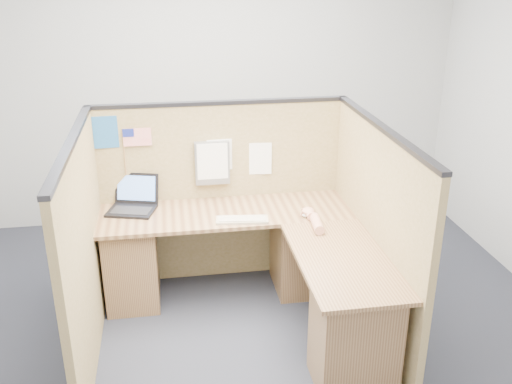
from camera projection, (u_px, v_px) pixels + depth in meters
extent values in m
plane|color=#20252E|center=(238.00, 342.00, 4.10)|extent=(5.00, 5.00, 0.00)
plane|color=#ABADB0|center=(207.00, 85.00, 5.62)|extent=(5.00, 0.00, 5.00)
cube|color=olive|center=(221.00, 193.00, 4.73)|extent=(2.05, 0.05, 1.50)
cube|color=#232328|center=(219.00, 103.00, 4.44)|extent=(2.05, 0.06, 0.03)
cube|color=olive|center=(85.00, 254.00, 3.76)|extent=(0.05, 1.80, 1.50)
cube|color=#232328|center=(70.00, 142.00, 3.47)|extent=(0.06, 1.80, 0.03)
cube|color=olive|center=(374.00, 232.00, 4.05)|extent=(0.05, 1.80, 1.50)
cube|color=#232328|center=(383.00, 128.00, 3.76)|extent=(0.06, 1.80, 0.03)
cube|color=brown|center=(226.00, 213.00, 4.44)|extent=(1.95, 0.60, 0.03)
cube|color=brown|center=(343.00, 260.00, 3.74)|extent=(0.60, 1.15, 0.03)
cube|color=brown|center=(132.00, 262.00, 4.47)|extent=(0.40, 0.50, 0.70)
cube|color=brown|center=(299.00, 249.00, 4.67)|extent=(0.40, 0.50, 0.70)
cube|color=brown|center=(355.00, 336.00, 3.59)|extent=(0.50, 0.40, 0.70)
cube|color=black|center=(131.00, 211.00, 4.42)|extent=(0.41, 0.35, 0.02)
cube|color=black|center=(131.00, 188.00, 4.53)|extent=(0.36, 0.17, 0.24)
cube|color=#496DAE|center=(131.00, 188.00, 4.52)|extent=(0.31, 0.14, 0.19)
cube|color=#9F917B|center=(242.00, 220.00, 4.27)|extent=(0.40, 0.18, 0.02)
cube|color=silver|center=(242.00, 218.00, 4.26)|extent=(0.36, 0.15, 0.01)
ellipsoid|color=silver|center=(308.00, 214.00, 4.34)|extent=(0.12, 0.09, 0.04)
ellipsoid|color=tan|center=(308.00, 211.00, 4.32)|extent=(0.09, 0.11, 0.05)
cylinder|color=tan|center=(311.00, 216.00, 4.28)|extent=(0.06, 0.05, 0.06)
cylinder|color=tan|center=(317.00, 224.00, 4.15)|extent=(0.10, 0.27, 0.08)
cube|color=#205895|center=(105.00, 132.00, 4.35)|extent=(0.19, 0.01, 0.25)
cylinder|color=olive|center=(124.00, 152.00, 4.42)|extent=(0.01, 0.01, 0.38)
cube|color=red|center=(137.00, 137.00, 4.39)|extent=(0.22, 0.00, 0.14)
cube|color=navy|center=(128.00, 133.00, 4.37)|extent=(0.09, 0.00, 0.06)
cube|color=slate|center=(212.00, 163.00, 4.56)|extent=(0.28, 0.05, 0.35)
cube|color=white|center=(212.00, 161.00, 4.52)|extent=(0.24, 0.01, 0.30)
cube|color=white|center=(220.00, 155.00, 4.57)|extent=(0.20, 0.02, 0.26)
cube|color=white|center=(259.00, 159.00, 4.63)|extent=(0.21, 0.03, 0.27)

